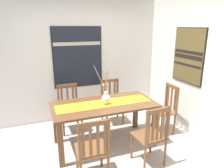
% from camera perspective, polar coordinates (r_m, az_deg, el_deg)
% --- Properties ---
extents(ground_plane, '(6.40, 6.40, 0.03)m').
position_cam_1_polar(ground_plane, '(3.36, -1.01, -21.40)').
color(ground_plane, '#B2A89E').
extents(wall_back, '(6.40, 0.12, 2.70)m').
position_cam_1_polar(wall_back, '(4.51, -9.31, 7.17)').
color(wall_back, silver).
rests_on(wall_back, ground_plane).
extents(wall_side, '(0.12, 6.40, 2.70)m').
position_cam_1_polar(wall_side, '(3.80, 26.33, 4.10)').
color(wall_side, silver).
rests_on(wall_side, ground_plane).
extents(dining_table, '(1.74, 0.86, 0.76)m').
position_cam_1_polar(dining_table, '(3.49, -2.23, -7.31)').
color(dining_table, brown).
rests_on(dining_table, ground_plane).
extents(table_runner, '(1.60, 0.36, 0.01)m').
position_cam_1_polar(table_runner, '(3.44, -2.25, -5.46)').
color(table_runner, gold).
rests_on(table_runner, dining_table).
extents(centerpiece_vase, '(0.25, 0.23, 0.66)m').
position_cam_1_polar(centerpiece_vase, '(3.37, -1.69, -3.95)').
color(centerpiece_vase, silver).
rests_on(centerpiece_vase, dining_table).
extents(chair_0, '(0.44, 0.44, 0.94)m').
position_cam_1_polar(chair_0, '(2.78, -5.50, -17.68)').
color(chair_0, brown).
rests_on(chair_0, ground_plane).
extents(chair_1, '(0.44, 0.44, 0.92)m').
position_cam_1_polar(chair_1, '(4.39, -0.11, -4.73)').
color(chair_1, brown).
rests_on(chair_1, ground_plane).
extents(chair_2, '(0.44, 0.44, 0.95)m').
position_cam_1_polar(chair_2, '(4.08, 14.58, -6.74)').
color(chair_2, brown).
rests_on(chair_2, ground_plane).
extents(chair_3, '(0.45, 0.45, 0.95)m').
position_cam_1_polar(chair_3, '(3.10, 11.07, -13.86)').
color(chair_3, brown).
rests_on(chair_3, ground_plane).
extents(chair_4, '(0.44, 0.44, 0.91)m').
position_cam_1_polar(chair_4, '(4.14, -11.84, -6.40)').
color(chair_4, brown).
rests_on(chair_4, ground_plane).
extents(painting_on_back_wall, '(1.06, 0.05, 1.29)m').
position_cam_1_polar(painting_on_back_wall, '(4.44, -9.56, 7.39)').
color(painting_on_back_wall, black).
extents(painting_on_side_wall, '(0.05, 0.79, 1.03)m').
position_cam_1_polar(painting_on_side_wall, '(4.09, 20.69, 7.43)').
color(painting_on_side_wall, black).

